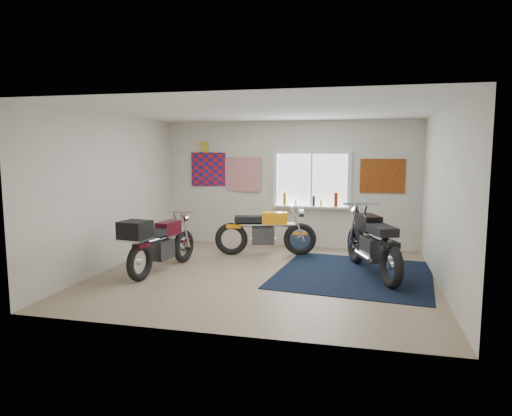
% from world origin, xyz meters
% --- Properties ---
extents(ground, '(5.50, 5.50, 0.00)m').
position_xyz_m(ground, '(0.00, 0.00, 0.00)').
color(ground, '#9E896B').
rests_on(ground, ground).
extents(room_shell, '(5.50, 5.50, 5.50)m').
position_xyz_m(room_shell, '(0.00, 0.00, 1.64)').
color(room_shell, white).
rests_on(room_shell, ground).
extents(navy_rug, '(2.77, 2.86, 0.01)m').
position_xyz_m(navy_rug, '(1.46, 0.41, 0.01)').
color(navy_rug, black).
rests_on(navy_rug, ground).
extents(window_assembly, '(1.66, 0.17, 1.26)m').
position_xyz_m(window_assembly, '(0.50, 2.47, 1.37)').
color(window_assembly, white).
rests_on(window_assembly, room_shell).
extents(oil_bottles, '(1.17, 0.09, 0.30)m').
position_xyz_m(oil_bottles, '(0.59, 2.40, 1.03)').
color(oil_bottles, '#815F12').
rests_on(oil_bottles, window_assembly).
extents(flag_display, '(1.60, 0.10, 1.17)m').
position_xyz_m(flag_display, '(-1.90, 2.48, 2.15)').
color(flag_display, red).
rests_on(flag_display, room_shell).
extents(triumph_poster, '(0.90, 0.03, 0.70)m').
position_xyz_m(triumph_poster, '(1.95, 2.48, 1.55)').
color(triumph_poster, '#A54C14').
rests_on(triumph_poster, room_shell).
extents(yellow_triumph, '(2.00, 0.70, 1.02)m').
position_xyz_m(yellow_triumph, '(-0.30, 1.50, 0.45)').
color(yellow_triumph, black).
rests_on(yellow_triumph, ground).
extents(black_chrome_bike, '(0.99, 2.16, 1.16)m').
position_xyz_m(black_chrome_bike, '(1.75, 0.50, 0.51)').
color(black_chrome_bike, black).
rests_on(black_chrome_bike, navy_rug).
extents(maroon_tourer, '(0.73, 1.96, 0.99)m').
position_xyz_m(maroon_tourer, '(-1.78, -0.25, 0.52)').
color(maroon_tourer, black).
rests_on(maroon_tourer, ground).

